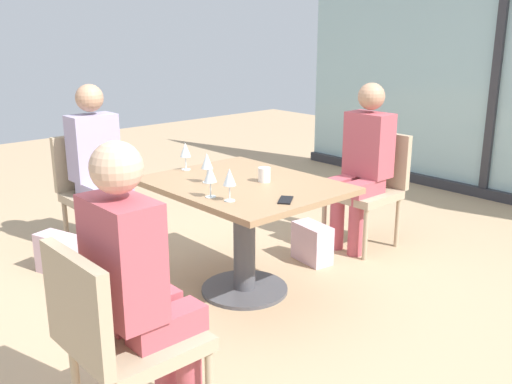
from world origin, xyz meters
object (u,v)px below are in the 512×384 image
at_px(person_near_window, 363,159).
at_px(handbag_1, 312,243).
at_px(wine_glass_2, 210,175).
at_px(coffee_cup, 264,175).
at_px(chair_near_window, 371,182).
at_px(person_side_end, 98,162).
at_px(chair_front_right, 117,333).
at_px(cell_phone_on_table, 286,200).
at_px(handbag_0, 58,254).
at_px(chair_side_end, 93,186).
at_px(person_front_right, 138,278).
at_px(wine_glass_1, 229,178).
at_px(dining_table_main, 244,212).
at_px(wine_glass_3, 207,162).
at_px(wine_glass_0, 185,150).

xyz_separation_m(person_near_window, handbag_1, (-0.04, -0.49, -0.56)).
xyz_separation_m(wine_glass_2, coffee_cup, (-0.04, 0.45, -0.09)).
distance_m(chair_near_window, person_side_end, 2.06).
xyz_separation_m(chair_front_right, person_side_end, (-1.96, 0.95, 0.20)).
bearing_deg(coffee_cup, cell_phone_on_table, -26.50).
bearing_deg(wine_glass_2, chair_front_right, -57.16).
bearing_deg(handbag_0, chair_front_right, -33.05).
distance_m(chair_side_end, person_front_right, 2.25).
height_order(chair_front_right, handbag_0, chair_front_right).
height_order(chair_side_end, cell_phone_on_table, chair_side_end).
bearing_deg(wine_glass_1, wine_glass_2, -165.71).
height_order(chair_side_end, person_front_right, person_front_right).
xyz_separation_m(dining_table_main, chair_front_right, (0.72, -1.29, -0.04)).
bearing_deg(person_near_window, handbag_1, -95.00).
distance_m(coffee_cup, handbag_0, 1.58).
bearing_deg(chair_side_end, person_side_end, 0.00).
distance_m(person_side_end, person_front_right, 2.14).
bearing_deg(coffee_cup, handbag_0, -142.66).
bearing_deg(chair_side_end, dining_table_main, 14.20).
bearing_deg(person_side_end, person_front_right, -23.24).
bearing_deg(person_side_end, handbag_0, -70.27).
height_order(person_side_end, wine_glass_2, person_side_end).
bearing_deg(handbag_0, chair_side_end, 104.46).
distance_m(person_front_right, coffee_cup, 1.45).
xyz_separation_m(chair_side_end, handbag_1, (1.30, 1.03, -0.36)).
distance_m(dining_table_main, chair_front_right, 1.48).
xyz_separation_m(wine_glass_3, cell_phone_on_table, (0.59, 0.09, -0.13)).
bearing_deg(dining_table_main, handbag_1, 93.59).
xyz_separation_m(wine_glass_1, cell_phone_on_table, (0.20, 0.23, -0.13)).
distance_m(handbag_0, handbag_1, 1.79).
xyz_separation_m(person_near_window, wine_glass_3, (-0.15, -1.35, 0.16)).
xyz_separation_m(chair_front_right, wine_glass_1, (-0.48, 0.98, 0.37)).
bearing_deg(wine_glass_2, wine_glass_3, 145.94).
bearing_deg(wine_glass_1, person_front_right, -61.00).
bearing_deg(coffee_cup, person_near_window, 93.66).
relative_size(dining_table_main, person_near_window, 0.92).
relative_size(chair_near_window, person_front_right, 0.69).
bearing_deg(coffee_cup, wine_glass_1, -67.79).
bearing_deg(chair_side_end, wine_glass_0, 17.64).
relative_size(person_near_window, wine_glass_0, 6.81).
distance_m(wine_glass_0, coffee_cup, 0.61).
height_order(chair_side_end, coffee_cup, chair_side_end).
xyz_separation_m(chair_near_window, wine_glass_1, (0.24, -1.60, 0.37)).
distance_m(dining_table_main, wine_glass_1, 0.51).
relative_size(chair_front_right, wine_glass_2, 4.70).
bearing_deg(handbag_0, wine_glass_1, 2.21).
distance_m(dining_table_main, person_side_end, 1.29).
xyz_separation_m(person_side_end, cell_phone_on_table, (1.68, 0.26, 0.03)).
xyz_separation_m(wine_glass_0, handbag_1, (0.47, 0.76, -0.72)).
bearing_deg(person_front_right, wine_glass_1, 119.00).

